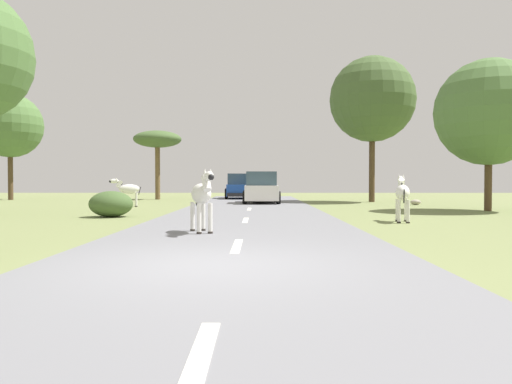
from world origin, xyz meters
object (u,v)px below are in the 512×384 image
Objects in this scene: tree_2 at (157,140)px; zebra_3 at (402,193)px; tree_3 at (10,126)px; bush_1 at (111,204)px; zebra_1 at (128,189)px; tree_1 at (489,112)px; zebra_0 at (202,195)px; rock_0 at (416,202)px; tree_4 at (372,100)px; car_0 at (261,189)px; car_1 at (239,187)px.

zebra_3 is at bearing -58.00° from tree_2.
bush_1 is at bearing -53.40° from tree_3.
zebra_1 is 16.91m from tree_1.
zebra_3 is at bearing -133.36° from tree_1.
bush_1 is at bearing 179.77° from zebra_3.
zebra_1 is at bearing -87.04° from tree_2.
rock_0 is (9.75, 14.46, -0.81)m from zebra_0.
tree_2 is at bearing 133.79° from zebra_3.
zebra_3 is at bearing -99.47° from tree_4.
rock_0 is at bearing -144.40° from zebra_0.
rock_0 is (3.92, 10.86, -0.75)m from zebra_3.
tree_4 reaches higher than tree_3.
zebra_0 is at bearing -55.46° from bush_1.
tree_1 is (16.28, -3.16, 3.33)m from zebra_1.
car_1 is (-1.51, 7.10, 0.00)m from car_0.
tree_3 is at bearing 31.18° from zebra_1.
bush_1 is (-5.38, -9.99, -0.39)m from car_0.
zebra_3 is 9.96m from bush_1.
tree_1 is (5.32, 5.63, 3.30)m from zebra_3.
tree_2 reaches higher than car_0.
tree_1 is at bearing -37.12° from tree_2.
tree_4 is at bearing 146.63° from car_1.
tree_2 is (-7.10, 6.26, 3.23)m from car_0.
car_1 is 16.03m from tree_3.
zebra_0 is 22.77m from car_1.
car_0 is at bearing 171.68° from rock_0.
tree_4 reaches higher than zebra_1.
tree_1 is at bearing -34.57° from car_0.
tree_4 is (6.75, 2.35, 5.36)m from car_0.
bush_1 is 16.24m from rock_0.
tree_1 is at bearing 126.07° from car_1.
car_1 reaches higher than zebra_1.
tree_3 is (-26.57, 11.96, 0.80)m from tree_1.
tree_2 reaches higher than bush_1.
car_1 reaches higher than zebra_0.
car_0 is 8.39m from rock_0.
tree_4 is 18.24m from bush_1.
zebra_3 is at bearing -71.11° from car_0.
car_0 reaches higher than zebra_1.
tree_4 reaches higher than tree_1.
tree_1 is at bearing -160.77° from zebra_0.
rock_0 is at bearing 104.98° from tree_1.
tree_1 is 11.81× the size of rock_0.
car_1 is at bearing -110.34° from zebra_0.
zebra_1 is 0.33× the size of car_1.
rock_0 is (-1.40, 5.22, -4.05)m from tree_1.
car_0 is 0.50× the size of tree_4.
car_1 is 17.87m from tree_1.
zebra_1 is 10.07m from tree_2.
tree_2 is 8.65× the size of rock_0.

